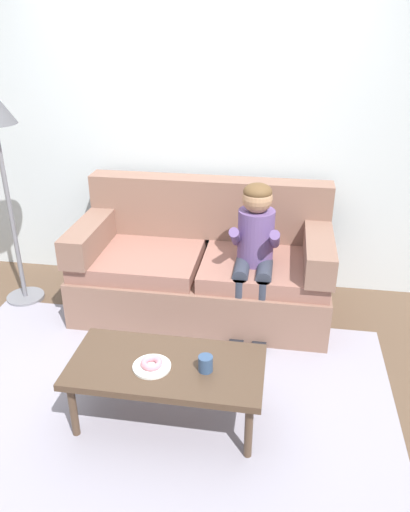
{
  "coord_description": "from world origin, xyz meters",
  "views": [
    {
      "loc": [
        0.71,
        -2.58,
        2.14
      ],
      "look_at": [
        0.22,
        0.45,
        0.65
      ],
      "focal_mm": 35.16,
      "sensor_mm": 36.0,
      "label": 1
    }
  ],
  "objects": [
    {
      "name": "wall_back",
      "position": [
        0.0,
        1.4,
        1.4
      ],
      "size": [
        8.0,
        0.1,
        2.8
      ],
      "primitive_type": "cube",
      "color": "silver",
      "rests_on": "ground"
    },
    {
      "name": "donut",
      "position": [
        0.07,
        -0.46,
        0.43
      ],
      "size": [
        0.17,
        0.17,
        0.04
      ],
      "primitive_type": "torus",
      "rotation": [
        0.0,
        0.0,
        0.77
      ],
      "color": "pink",
      "rests_on": "plate"
    },
    {
      "name": "ground",
      "position": [
        0.0,
        0.0,
        0.0
      ],
      "size": [
        10.0,
        10.0,
        0.0
      ],
      "primitive_type": "plane",
      "color": "brown"
    },
    {
      "name": "person_child",
      "position": [
        0.54,
        0.64,
        0.67
      ],
      "size": [
        0.34,
        0.58,
        1.1
      ],
      "color": "#664C84",
      "rests_on": "ground"
    },
    {
      "name": "mug",
      "position": [
        0.36,
        -0.44,
        0.44
      ],
      "size": [
        0.08,
        0.08,
        0.09
      ],
      "primitive_type": "cylinder",
      "color": "#334C72",
      "rests_on": "coffee_table"
    },
    {
      "name": "couch",
      "position": [
        0.14,
        0.85,
        0.35
      ],
      "size": [
        1.91,
        0.9,
        0.98
      ],
      "color": "#846051",
      "rests_on": "ground"
    },
    {
      "name": "coffee_table",
      "position": [
        0.14,
        -0.42,
        0.36
      ],
      "size": [
        1.08,
        0.54,
        0.4
      ],
      "color": "#4C3828",
      "rests_on": "ground"
    },
    {
      "name": "plate",
      "position": [
        0.07,
        -0.46,
        0.4
      ],
      "size": [
        0.21,
        0.21,
        0.01
      ],
      "primitive_type": "cylinder",
      "color": "white",
      "rests_on": "coffee_table"
    },
    {
      "name": "area_rug",
      "position": [
        0.0,
        -0.25,
        0.01
      ],
      "size": [
        2.94,
        1.84,
        0.01
      ],
      "primitive_type": "cube",
      "color": "#9993A3",
      "rests_on": "ground"
    }
  ]
}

